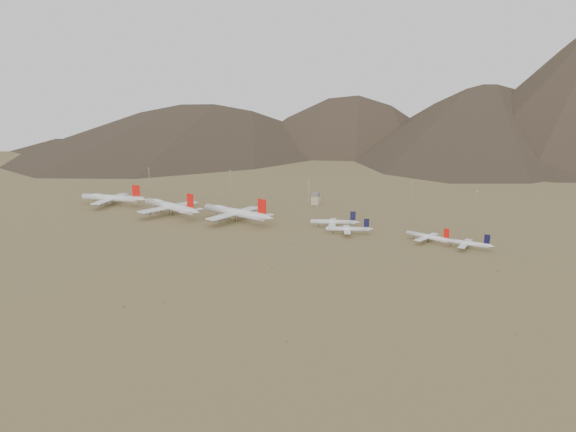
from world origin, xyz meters
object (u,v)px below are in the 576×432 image
at_px(widebody_east, 235,212).
at_px(control_tower, 316,199).
at_px(narrowbody_a, 335,222).
at_px(widebody_west, 112,198).
at_px(widebody_centre, 170,206).
at_px(narrowbody_b, 349,229).

relative_size(widebody_east, control_tower, 6.53).
xyz_separation_m(narrowbody_a, control_tower, (-46.59, 79.74, 0.76)).
bearing_deg(control_tower, widebody_west, -155.74).
relative_size(widebody_east, narrowbody_a, 1.89).
height_order(widebody_centre, control_tower, widebody_centre).
bearing_deg(control_tower, widebody_centre, -138.31).
relative_size(widebody_west, narrowbody_a, 1.74).
distance_m(widebody_west, narrowbody_b, 250.72).
bearing_deg(control_tower, narrowbody_b, -56.18).
distance_m(widebody_west, control_tower, 204.25).
bearing_deg(widebody_centre, control_tower, 60.86).
bearing_deg(widebody_west, narrowbody_a, -7.80).
height_order(widebody_west, narrowbody_a, widebody_west).
xyz_separation_m(widebody_east, narrowbody_b, (104.77, -1.50, -3.99)).
distance_m(widebody_east, narrowbody_b, 104.86).
height_order(widebody_centre, widebody_east, widebody_centre).
bearing_deg(widebody_east, widebody_west, -170.64).
distance_m(widebody_centre, widebody_east, 67.60).
height_order(widebody_west, control_tower, widebody_west).
bearing_deg(narrowbody_b, control_tower, 104.26).
bearing_deg(widebody_west, widebody_centre, -17.85).
height_order(widebody_east, control_tower, widebody_east).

